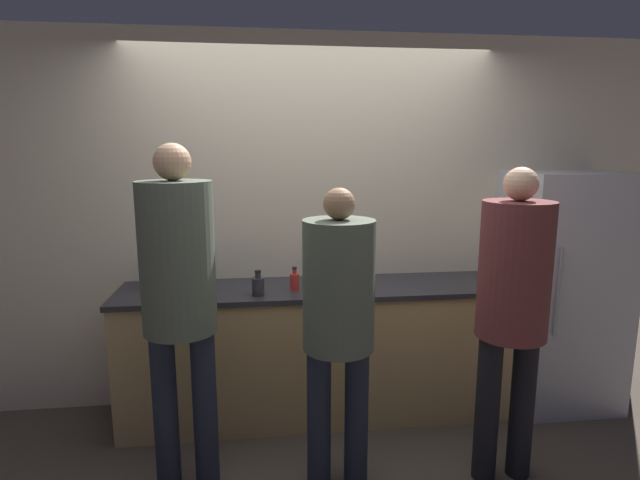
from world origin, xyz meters
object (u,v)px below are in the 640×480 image
(person_center, at_px, (338,311))
(bottle_dark, at_px, (258,286))
(fruit_bowl, at_px, (335,278))
(refrigerator, at_px, (560,290))
(cup_black, at_px, (209,282))
(person_left, at_px, (179,286))
(person_right, at_px, (513,297))
(utensil_crock, at_px, (153,277))
(bottle_red, at_px, (295,281))

(person_center, height_order, bottle_dark, person_center)
(fruit_bowl, bearing_deg, refrigerator, -2.73)
(cup_black, bearing_deg, person_left, -96.49)
(fruit_bowl, height_order, bottle_dark, bottle_dark)
(cup_black, bearing_deg, person_center, -45.47)
(refrigerator, relative_size, cup_black, 16.04)
(person_right, distance_m, fruit_bowl, 1.19)
(refrigerator, xyz_separation_m, utensil_crock, (-2.81, 0.10, 0.16))
(person_center, distance_m, bottle_red, 0.69)
(refrigerator, bearing_deg, bottle_dark, -176.27)
(fruit_bowl, height_order, utensil_crock, utensil_crock)
(person_right, xyz_separation_m, cup_black, (-1.66, 0.82, -0.08))
(bottle_dark, distance_m, cup_black, 0.37)
(bottle_red, bearing_deg, person_right, -33.42)
(refrigerator, height_order, person_right, person_right)
(person_center, xyz_separation_m, utensil_crock, (-1.10, 0.81, 0.00))
(cup_black, bearing_deg, refrigerator, -0.87)
(person_center, relative_size, utensil_crock, 5.35)
(refrigerator, height_order, fruit_bowl, refrigerator)
(cup_black, bearing_deg, bottle_dark, -28.62)
(bottle_red, distance_m, cup_black, 0.56)
(fruit_bowl, height_order, bottle_red, bottle_red)
(utensil_crock, bearing_deg, cup_black, -9.62)
(person_left, height_order, person_center, person_left)
(person_center, height_order, cup_black, person_center)
(refrigerator, height_order, cup_black, refrigerator)
(person_right, relative_size, fruit_bowl, 6.27)
(person_left, distance_m, utensil_crock, 0.81)
(person_right, bearing_deg, fruit_bowl, 133.57)
(fruit_bowl, bearing_deg, cup_black, -177.35)
(person_left, relative_size, utensil_crock, 6.07)
(person_center, xyz_separation_m, bottle_red, (-0.18, 0.66, -0.01))
(person_center, relative_size, bottle_red, 10.50)
(person_right, bearing_deg, refrigerator, 45.02)
(fruit_bowl, bearing_deg, person_center, -97.55)
(person_left, distance_m, person_right, 1.75)
(person_left, distance_m, fruit_bowl, 1.18)
(refrigerator, distance_m, person_left, 2.62)
(bottle_dark, relative_size, cup_black, 1.55)
(refrigerator, distance_m, person_right, 1.13)
(person_right, bearing_deg, person_left, 175.43)
(person_center, relative_size, cup_black, 15.69)
(utensil_crock, bearing_deg, person_center, -36.39)
(person_center, bearing_deg, person_left, 175.07)
(fruit_bowl, relative_size, bottle_red, 1.78)
(cup_black, bearing_deg, person_right, -26.27)
(person_left, relative_size, bottle_red, 11.92)
(person_center, bearing_deg, bottle_red, 105.47)
(refrigerator, bearing_deg, person_center, -157.26)
(bottle_dark, bearing_deg, person_center, -54.07)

